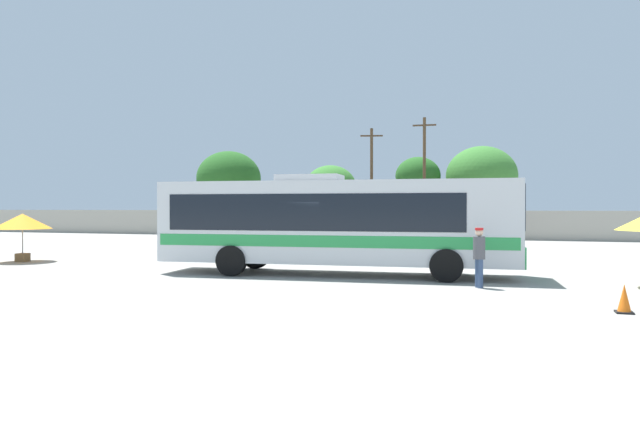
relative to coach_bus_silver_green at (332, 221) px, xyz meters
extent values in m
plane|color=gray|center=(-1.30, 9.87, -1.85)|extent=(300.00, 300.00, 0.00)
cube|color=#9E998C|center=(-1.30, 24.19, -0.80)|extent=(80.00, 0.30, 2.10)
cube|color=silver|center=(0.14, 0.01, -0.02)|extent=(12.31, 3.47, 2.77)
cube|color=black|center=(-0.47, -0.04, 0.31)|extent=(10.13, 3.33, 1.22)
cube|color=green|center=(0.14, 0.01, -0.63)|extent=(12.07, 3.47, 0.39)
cube|color=#19212D|center=(6.21, 0.47, 0.48)|extent=(0.21, 2.29, 1.44)
cube|color=green|center=(6.21, 0.47, -1.07)|extent=(0.25, 2.50, 0.67)
cube|color=#B2B2B2|center=(-0.77, -0.06, 1.49)|extent=(2.30, 1.57, 0.24)
cylinder|color=black|center=(3.80, 1.52, -1.33)|extent=(1.06, 0.38, 1.04)
cylinder|color=black|center=(3.98, -0.92, -1.33)|extent=(1.06, 0.38, 1.04)
cylinder|color=black|center=(-3.29, 0.98, -1.33)|extent=(1.06, 0.38, 1.04)
cylinder|color=black|center=(-3.10, -1.46, -1.33)|extent=(1.06, 0.38, 1.04)
cylinder|color=#33476B|center=(4.96, -1.82, -1.43)|extent=(0.16, 0.16, 0.83)
cylinder|color=#33476B|center=(5.04, -1.96, -1.43)|extent=(0.16, 0.16, 0.83)
cylinder|color=#4C4C51|center=(5.00, -1.89, -0.69)|extent=(0.47, 0.47, 0.66)
sphere|color=beige|center=(5.00, -1.89, -0.25)|extent=(0.22, 0.22, 0.22)
cylinder|color=red|center=(5.00, -1.89, -0.15)|extent=(0.24, 0.24, 0.07)
cylinder|color=gray|center=(-13.95, 0.53, -0.85)|extent=(0.05, 0.05, 2.01)
cone|color=orange|center=(-13.95, 0.53, -0.12)|extent=(2.36, 2.36, 0.65)
cube|color=brown|center=(-13.95, 0.53, -1.67)|extent=(0.50, 0.50, 0.36)
cube|color=red|center=(-9.84, 20.97, -1.20)|extent=(4.70, 2.10, 0.65)
cube|color=black|center=(-10.07, 20.99, -0.62)|extent=(2.63, 1.82, 0.53)
cylinder|color=black|center=(-8.36, 21.76, -1.53)|extent=(0.65, 0.26, 0.64)
cylinder|color=black|center=(-8.48, 20.00, -1.53)|extent=(0.65, 0.26, 0.64)
cylinder|color=black|center=(-11.20, 21.94, -1.53)|extent=(0.65, 0.26, 0.64)
cylinder|color=black|center=(-11.32, 20.18, -1.53)|extent=(0.65, 0.26, 0.64)
cube|color=slate|center=(-3.39, 20.09, -1.21)|extent=(4.24, 2.09, 0.63)
cube|color=black|center=(-3.19, 20.08, -0.64)|extent=(2.38, 1.82, 0.52)
cylinder|color=black|center=(-4.73, 19.31, -1.53)|extent=(0.65, 0.27, 0.64)
cylinder|color=black|center=(-4.60, 21.07, -1.53)|extent=(0.65, 0.27, 0.64)
cylinder|color=black|center=(-2.18, 19.12, -1.53)|extent=(0.65, 0.27, 0.64)
cylinder|color=black|center=(-2.06, 20.88, -1.53)|extent=(0.65, 0.27, 0.64)
cube|color=red|center=(2.44, 21.03, -1.21)|extent=(4.53, 2.12, 0.63)
cube|color=black|center=(2.22, 21.01, -0.64)|extent=(2.54, 1.83, 0.52)
cylinder|color=black|center=(3.74, 22.01, -1.53)|extent=(0.65, 0.27, 0.64)
cylinder|color=black|center=(3.87, 20.25, -1.53)|extent=(0.65, 0.27, 0.64)
cylinder|color=black|center=(1.01, 21.81, -1.53)|extent=(0.65, 0.27, 0.64)
cylinder|color=black|center=(1.14, 20.05, -1.53)|extent=(0.65, 0.27, 0.64)
cylinder|color=#4C3823|center=(-0.10, 25.75, 2.79)|extent=(0.24, 0.24, 9.27)
cube|color=#473321|center=(-0.10, 25.75, 6.82)|extent=(1.80, 0.20, 0.12)
cylinder|color=#4C3823|center=(-4.44, 26.56, 2.51)|extent=(0.24, 0.24, 8.72)
cube|color=#473321|center=(-4.44, 26.56, 6.27)|extent=(1.78, 0.55, 0.12)
cylinder|color=brown|center=(-18.12, 28.42, -0.38)|extent=(0.32, 0.32, 2.93)
ellipsoid|color=#23561E|center=(-18.12, 28.42, 3.12)|extent=(5.82, 5.82, 4.95)
cylinder|color=brown|center=(-8.44, 28.35, -0.61)|extent=(0.32, 0.32, 2.48)
ellipsoid|color=#38752D|center=(-8.44, 28.35, 2.20)|extent=(4.48, 4.48, 3.80)
cylinder|color=brown|center=(-0.97, 28.48, -0.04)|extent=(0.32, 0.32, 3.62)
ellipsoid|color=#23561E|center=(-0.97, 28.48, 3.06)|extent=(3.69, 3.69, 3.13)
cylinder|color=brown|center=(4.05, 28.99, -0.40)|extent=(0.32, 0.32, 2.89)
ellipsoid|color=#38752D|center=(4.05, 28.99, 3.01)|extent=(5.63, 5.63, 4.79)
cube|color=black|center=(8.19, -5.06, -1.83)|extent=(0.36, 0.36, 0.04)
cone|color=orange|center=(8.19, -5.06, -1.51)|extent=(0.28, 0.28, 0.60)
camera|label=1|loc=(5.62, -19.11, 0.47)|focal=32.36mm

